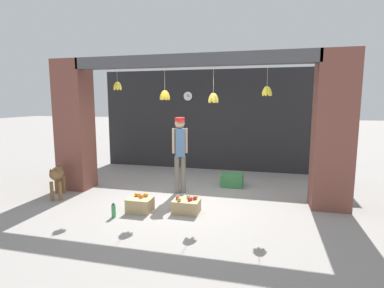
{
  "coord_description": "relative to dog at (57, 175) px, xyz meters",
  "views": [
    {
      "loc": [
        1.55,
        -5.74,
        2.03
      ],
      "look_at": [
        0.0,
        0.45,
        1.12
      ],
      "focal_mm": 28.0,
      "sensor_mm": 36.0,
      "label": 1
    }
  ],
  "objects": [
    {
      "name": "ground_plane",
      "position": [
        2.72,
        0.45,
        -0.48
      ],
      "size": [
        60.0,
        60.0,
        0.0
      ],
      "primitive_type": "plane",
      "color": "gray"
    },
    {
      "name": "shop_back_wall",
      "position": [
        2.72,
        3.49,
        0.99
      ],
      "size": [
        6.82,
        0.12,
        2.95
      ],
      "primitive_type": "cube",
      "color": "#232326",
      "rests_on": "ground_plane"
    },
    {
      "name": "shop_pillar_left",
      "position": [
        -0.04,
        0.75,
        0.99
      ],
      "size": [
        0.7,
        0.6,
        2.95
      ],
      "primitive_type": "cube",
      "color": "brown",
      "rests_on": "ground_plane"
    },
    {
      "name": "shop_pillar_right",
      "position": [
        5.48,
        0.75,
        0.99
      ],
      "size": [
        0.7,
        0.6,
        2.95
      ],
      "primitive_type": "cube",
      "color": "brown",
      "rests_on": "ground_plane"
    },
    {
      "name": "storefront_awning",
      "position": [
        2.72,
        0.57,
        2.3
      ],
      "size": [
        4.92,
        0.29,
        0.97
      ],
      "color": "#4C4C51"
    },
    {
      "name": "dog",
      "position": [
        0.0,
        0.0,
        0.0
      ],
      "size": [
        0.58,
        0.88,
        0.71
      ],
      "rotation": [
        0.0,
        0.0,
        -1.07
      ],
      "color": "brown",
      "rests_on": "ground_plane"
    },
    {
      "name": "shopkeeper",
      "position": [
        2.44,
        0.95,
        0.52
      ],
      "size": [
        0.32,
        0.31,
        1.69
      ],
      "rotation": [
        0.0,
        0.0,
        3.56
      ],
      "color": "#6B665B",
      "rests_on": "ground_plane"
    },
    {
      "name": "fruit_crate_oranges",
      "position": [
        2.04,
        -0.34,
        -0.35
      ],
      "size": [
        0.44,
        0.35,
        0.32
      ],
      "color": "tan",
      "rests_on": "ground_plane"
    },
    {
      "name": "fruit_crate_apples",
      "position": [
        2.89,
        -0.18,
        -0.36
      ],
      "size": [
        0.49,
        0.35,
        0.31
      ],
      "color": "tan",
      "rests_on": "ground_plane"
    },
    {
      "name": "produce_box_green",
      "position": [
        3.5,
        1.75,
        -0.33
      ],
      "size": [
        0.52,
        0.41,
        0.3
      ],
      "primitive_type": "cube",
      "color": "#387A42",
      "rests_on": "ground_plane"
    },
    {
      "name": "water_bottle",
      "position": [
        1.7,
        -0.72,
        -0.37
      ],
      "size": [
        0.07,
        0.07,
        0.25
      ],
      "color": "#38934C",
      "rests_on": "ground_plane"
    },
    {
      "name": "wall_clock",
      "position": [
        1.97,
        3.42,
        1.7
      ],
      "size": [
        0.28,
        0.03,
        0.28
      ],
      "color": "black"
    }
  ]
}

